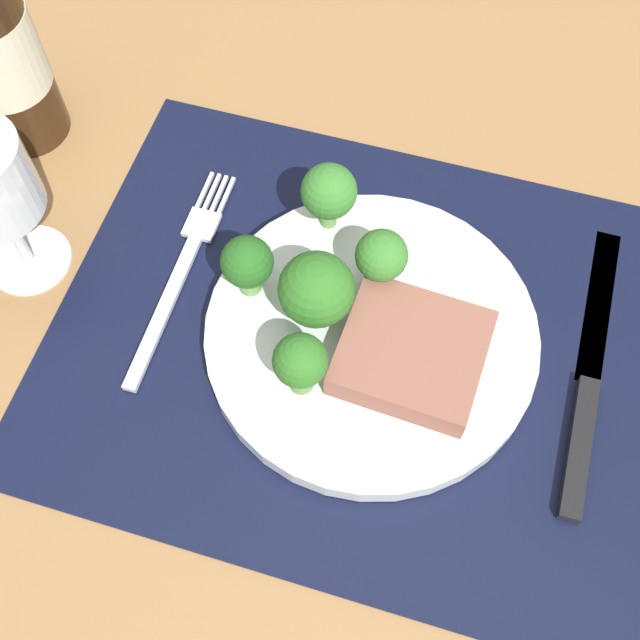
# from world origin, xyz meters

# --- Properties ---
(ground_plane) EXTENTS (1.40, 1.10, 0.03)m
(ground_plane) POSITION_xyz_m (0.00, 0.00, -0.01)
(ground_plane) COLOR #996D42
(placemat) EXTENTS (0.45, 0.35, 0.00)m
(placemat) POSITION_xyz_m (0.00, 0.00, 0.00)
(placemat) COLOR black
(placemat) RESTS_ON ground_plane
(plate) EXTENTS (0.23, 0.23, 0.02)m
(plate) POSITION_xyz_m (0.00, 0.00, 0.01)
(plate) COLOR silver
(plate) RESTS_ON placemat
(steak) EXTENTS (0.10, 0.09, 0.02)m
(steak) POSITION_xyz_m (0.03, -0.01, 0.03)
(steak) COLOR #8C5647
(steak) RESTS_ON plate
(broccoli_back_left) EXTENTS (0.04, 0.04, 0.05)m
(broccoli_back_left) POSITION_xyz_m (-0.03, -0.05, 0.05)
(broccoli_back_left) COLOR #5B8942
(broccoli_back_left) RESTS_ON plate
(broccoli_near_steak) EXTENTS (0.04, 0.04, 0.05)m
(broccoli_near_steak) POSITION_xyz_m (-0.01, 0.04, 0.05)
(broccoli_near_steak) COLOR #6B994C
(broccoli_near_steak) RESTS_ON plate
(broccoli_front_edge) EXTENTS (0.04, 0.04, 0.06)m
(broccoli_front_edge) POSITION_xyz_m (-0.05, 0.08, 0.06)
(broccoli_front_edge) COLOR #6B994C
(broccoli_front_edge) RESTS_ON plate
(broccoli_center) EXTENTS (0.05, 0.05, 0.06)m
(broccoli_center) POSITION_xyz_m (-0.04, 0.00, 0.05)
(broccoli_center) COLOR #6B994C
(broccoli_center) RESTS_ON plate
(broccoli_near_fork) EXTENTS (0.04, 0.04, 0.05)m
(broccoli_near_fork) POSITION_xyz_m (-0.09, 0.01, 0.05)
(broccoli_near_fork) COLOR #6B994C
(broccoli_near_fork) RESTS_ON plate
(fork) EXTENTS (0.02, 0.19, 0.01)m
(fork) POSITION_xyz_m (-0.15, 0.01, 0.01)
(fork) COLOR silver
(fork) RESTS_ON placemat
(knife) EXTENTS (0.02, 0.23, 0.01)m
(knife) POSITION_xyz_m (0.15, 0.01, 0.01)
(knife) COLOR black
(knife) RESTS_ON placemat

